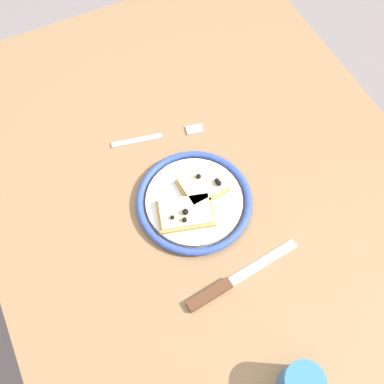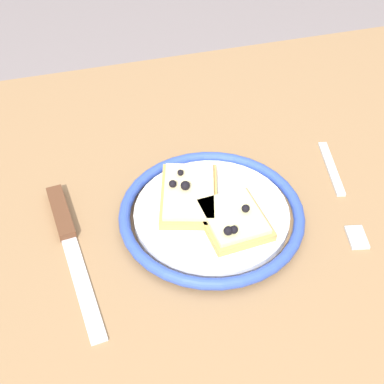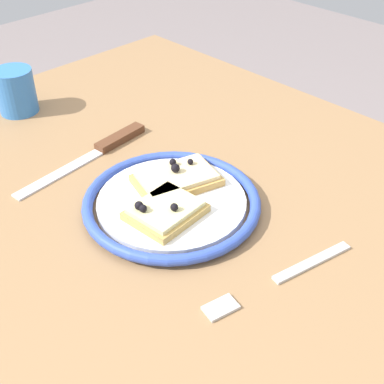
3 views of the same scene
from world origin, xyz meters
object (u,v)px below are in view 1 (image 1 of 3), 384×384
object	(u,v)px
plate	(194,201)
pizza_slice_far	(203,185)
pizza_slice_near	(185,213)
knife	(224,286)
fork	(159,136)
cup	(301,384)
dining_table	(198,196)

from	to	relation	value
plate	pizza_slice_far	distance (m)	0.04
pizza_slice_near	knife	bearing A→B (deg)	1.52
fork	cup	bearing A→B (deg)	0.27
dining_table	fork	size ratio (longest dim) A/B	5.53
plate	cup	size ratio (longest dim) A/B	3.08
plate	knife	size ratio (longest dim) A/B	0.96
pizza_slice_near	fork	xyz separation A→B (m)	(-0.20, 0.03, -0.02)
cup	dining_table	bearing A→B (deg)	175.54
plate	pizza_slice_far	size ratio (longest dim) A/B	2.53
knife	fork	world-z (taller)	knife
fork	pizza_slice_near	bearing A→B (deg)	-8.67
dining_table	knife	world-z (taller)	knife
dining_table	knife	size ratio (longest dim) A/B	4.59
dining_table	pizza_slice_far	distance (m)	0.13
knife	cup	bearing A→B (deg)	8.14
fork	pizza_slice_far	bearing A→B (deg)	9.50
pizza_slice_far	cup	xyz separation A→B (m)	(0.40, -0.02, 0.02)
pizza_slice_near	knife	size ratio (longest dim) A/B	0.52
dining_table	cup	distance (m)	0.46
dining_table	cup	xyz separation A→B (m)	(0.44, -0.03, 0.14)
dining_table	plate	distance (m)	0.13
knife	fork	distance (m)	0.36
dining_table	fork	bearing A→B (deg)	-163.06
dining_table	plate	xyz separation A→B (m)	(0.06, -0.04, 0.11)
pizza_slice_near	fork	world-z (taller)	pizza_slice_near
plate	pizza_slice_near	distance (m)	0.04
pizza_slice_near	pizza_slice_far	xyz separation A→B (m)	(-0.04, 0.06, 0.00)
pizza_slice_far	dining_table	bearing A→B (deg)	165.63
pizza_slice_far	cup	size ratio (longest dim) A/B	1.22
knife	fork	bearing A→B (deg)	175.78
cup	pizza_slice_near	bearing A→B (deg)	-174.74
plate	fork	xyz separation A→B (m)	(-0.18, 0.00, -0.01)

